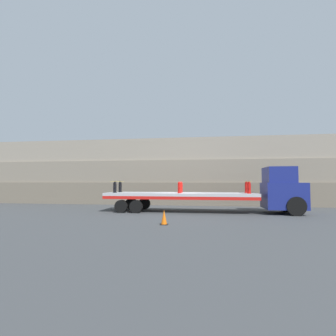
{
  "coord_description": "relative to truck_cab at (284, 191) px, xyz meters",
  "views": [
    {
      "loc": [
        1.84,
        -17.82,
        2.04
      ],
      "look_at": [
        -0.85,
        0.0,
        2.98
      ],
      "focal_mm": 28.0,
      "sensor_mm": 36.0,
      "label": 1
    }
  ],
  "objects": [
    {
      "name": "fire_hydrant_black_near_0",
      "position": [
        -11.15,
        -0.55,
        0.18
      ],
      "size": [
        0.28,
        0.47,
        0.76
      ],
      "color": "black",
      "rests_on": "flatbed_trailer"
    },
    {
      "name": "fire_hydrant_red_far_1",
      "position": [
        -6.69,
        0.55,
        0.18
      ],
      "size": [
        0.28,
        0.47,
        0.76
      ],
      "color": "red",
      "rests_on": "flatbed_trailer"
    },
    {
      "name": "fire_hydrant_black_far_0",
      "position": [
        -11.15,
        0.55,
        0.18
      ],
      "size": [
        0.28,
        0.47,
        0.76
      ],
      "color": "black",
      "rests_on": "flatbed_trailer"
    },
    {
      "name": "rock_cliff",
      "position": [
        -6.69,
        6.17,
        1.48
      ],
      "size": [
        60.0,
        3.3,
        5.9
      ],
      "color": "#706656",
      "rests_on": "ground_plane"
    },
    {
      "name": "flatbed_trailer",
      "position": [
        -7.16,
        0.0,
        -0.4
      ],
      "size": [
        10.11,
        2.6,
        1.29
      ],
      "color": "#B2B2B7",
      "rests_on": "ground_plane"
    },
    {
      "name": "truck_cab",
      "position": [
        0.0,
        0.0,
        0.0
      ],
      "size": [
        2.42,
        2.57,
        2.98
      ],
      "color": "navy",
      "rests_on": "ground_plane"
    },
    {
      "name": "cargo_strap_middle",
      "position": [
        -2.24,
        0.0,
        0.58
      ],
      "size": [
        0.05,
        2.7,
        0.01
      ],
      "color": "yellow",
      "rests_on": "fire_hydrant_red_near_2"
    },
    {
      "name": "fire_hydrant_red_near_1",
      "position": [
        -6.69,
        -0.55,
        0.18
      ],
      "size": [
        0.28,
        0.47,
        0.76
      ],
      "color": "red",
      "rests_on": "flatbed_trailer"
    },
    {
      "name": "traffic_cone",
      "position": [
        -6.91,
        -5.42,
        -1.13
      ],
      "size": [
        0.37,
        0.37,
        0.71
      ],
      "color": "black",
      "rests_on": "ground_plane"
    },
    {
      "name": "fire_hydrant_red_far_2",
      "position": [
        -2.24,
        0.55,
        0.18
      ],
      "size": [
        0.28,
        0.47,
        0.76
      ],
      "color": "red",
      "rests_on": "flatbed_trailer"
    },
    {
      "name": "ground_plane",
      "position": [
        -6.69,
        0.0,
        -1.47
      ],
      "size": [
        120.0,
        120.0,
        0.0
      ],
      "primitive_type": "plane",
      "color": "#3F4244"
    },
    {
      "name": "cargo_strap_rear",
      "position": [
        -11.15,
        0.0,
        0.58
      ],
      "size": [
        0.05,
        2.7,
        0.01
      ],
      "color": "yellow",
      "rests_on": "fire_hydrant_black_near_0"
    },
    {
      "name": "fire_hydrant_red_near_2",
      "position": [
        -2.24,
        -0.55,
        0.18
      ],
      "size": [
        0.28,
        0.47,
        0.76
      ],
      "color": "red",
      "rests_on": "flatbed_trailer"
    }
  ]
}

